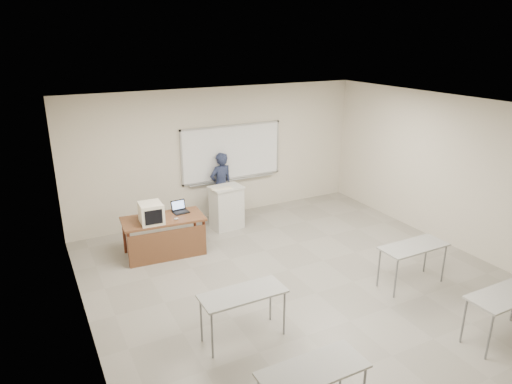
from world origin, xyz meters
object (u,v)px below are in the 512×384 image
podium (227,207)px  laptop (180,209)px  presenter (221,185)px  keyboard (221,188)px  mouse (176,219)px  whiteboard (232,153)px  instructor_desk (165,229)px  crt_monitor (151,213)px

podium → laptop: bearing=-164.6°
podium → presenter: (0.16, 0.66, 0.30)m
keyboard → presenter: size_ratio=0.29×
laptop → mouse: bearing=-124.5°
presenter → whiteboard: bearing=-170.3°
whiteboard → laptop: (-1.70, -1.21, -0.68)m
whiteboard → mouse: bearing=-140.5°
instructor_desk → keyboard: size_ratio=3.48×
instructor_desk → laptop: 0.54m
instructor_desk → keyboard: keyboard is taller
podium → laptop: size_ratio=3.21×
whiteboard → instructor_desk: bearing=-144.8°
instructor_desk → presenter: 2.24m
crt_monitor → presenter: presenter is taller
whiteboard → presenter: (-0.34, -0.11, -0.70)m
whiteboard → presenter: size_ratio=1.59×
whiteboard → podium: (-0.50, -0.77, -1.00)m
podium → keyboard: size_ratio=2.16×
podium → presenter: 0.74m
crt_monitor → presenter: size_ratio=0.30×
keyboard → whiteboard: bearing=60.2°
laptop → mouse: 0.41m
mouse → instructor_desk: bearing=171.1°
instructor_desk → podium: (1.60, 0.71, -0.08)m
mouse → presenter: presenter is taller
whiteboard → crt_monitor: (-2.35, -1.49, -0.54)m
whiteboard → podium: size_ratio=2.58×
whiteboard → crt_monitor: size_ratio=5.29×
laptop → keyboard: bearing=14.0°
crt_monitor → keyboard: size_ratio=1.06×
instructor_desk → mouse: (0.20, -0.09, 0.21)m
whiteboard → mouse: 2.56m
laptop → keyboard: (1.05, 0.36, 0.17)m
whiteboard → laptop: size_ratio=8.29×
instructor_desk → mouse: 0.30m
crt_monitor → podium: bearing=24.4°
whiteboard → mouse: whiteboard is taller
keyboard → crt_monitor: bearing=-152.0°
mouse → crt_monitor: bearing=-174.7°
mouse → keyboard: keyboard is taller
laptop → podium: bearing=15.5°
podium → crt_monitor: (-1.85, -0.72, 0.46)m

